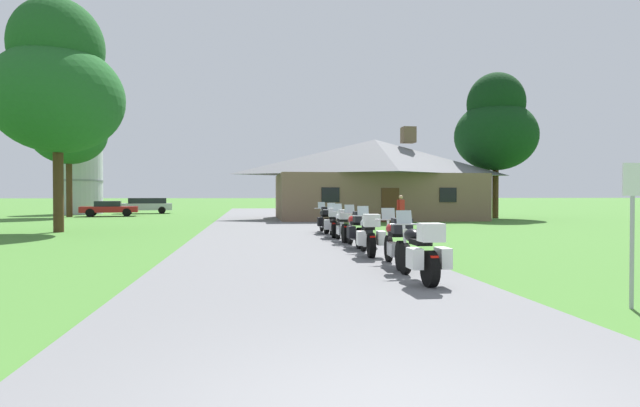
# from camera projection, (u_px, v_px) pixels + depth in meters

# --- Properties ---
(ground_plane) EXTENTS (500.00, 500.00, 0.00)m
(ground_plane) POSITION_uv_depth(u_px,v_px,m) (274.00, 231.00, 23.12)
(ground_plane) COLOR #42752D
(asphalt_driveway) EXTENTS (6.40, 80.00, 0.06)m
(asphalt_driveway) POSITION_uv_depth(u_px,v_px,m) (276.00, 234.00, 21.14)
(asphalt_driveway) COLOR slate
(asphalt_driveway) RESTS_ON ground
(motorcycle_black_nearest_to_camera) EXTENTS (0.72, 2.08, 1.30)m
(motorcycle_black_nearest_to_camera) POSITION_uv_depth(u_px,v_px,m) (421.00, 253.00, 9.30)
(motorcycle_black_nearest_to_camera) COLOR black
(motorcycle_black_nearest_to_camera) RESTS_ON asphalt_driveway
(motorcycle_red_second_in_row) EXTENTS (0.67, 2.08, 1.30)m
(motorcycle_red_second_in_row) POSITION_uv_depth(u_px,v_px,m) (396.00, 242.00, 11.30)
(motorcycle_red_second_in_row) COLOR black
(motorcycle_red_second_in_row) RESTS_ON asphalt_driveway
(motorcycle_silver_third_in_row) EXTENTS (0.81, 2.08, 1.30)m
(motorcycle_silver_third_in_row) POSITION_uv_depth(u_px,v_px,m) (368.00, 235.00, 13.44)
(motorcycle_silver_third_in_row) COLOR black
(motorcycle_silver_third_in_row) RESTS_ON asphalt_driveway
(motorcycle_red_fourth_in_row) EXTENTS (0.73, 2.08, 1.30)m
(motorcycle_red_fourth_in_row) POSITION_uv_depth(u_px,v_px,m) (356.00, 229.00, 15.55)
(motorcycle_red_fourth_in_row) COLOR black
(motorcycle_red_fourth_in_row) RESTS_ON asphalt_driveway
(motorcycle_white_fifth_in_row) EXTENTS (0.66, 2.08, 1.30)m
(motorcycle_white_fifth_in_row) POSITION_uv_depth(u_px,v_px,m) (342.00, 225.00, 17.55)
(motorcycle_white_fifth_in_row) COLOR black
(motorcycle_white_fifth_in_row) RESTS_ON asphalt_driveway
(motorcycle_silver_sixth_in_row) EXTENTS (0.83, 2.08, 1.30)m
(motorcycle_silver_sixth_in_row) POSITION_uv_depth(u_px,v_px,m) (333.00, 223.00, 19.40)
(motorcycle_silver_sixth_in_row) COLOR black
(motorcycle_silver_sixth_in_row) RESTS_ON asphalt_driveway
(motorcycle_black_farthest_in_row) EXTENTS (0.72, 2.08, 1.30)m
(motorcycle_black_farthest_in_row) POSITION_uv_depth(u_px,v_px,m) (325.00, 220.00, 21.45)
(motorcycle_black_farthest_in_row) COLOR black
(motorcycle_black_farthest_in_row) RESTS_ON asphalt_driveway
(stone_lodge) EXTENTS (14.05, 8.18, 6.39)m
(stone_lodge) POSITION_uv_depth(u_px,v_px,m) (375.00, 178.00, 34.75)
(stone_lodge) COLOR brown
(stone_lodge) RESTS_ON ground
(bystander_red_shirt_near_lodge) EXTENTS (0.50, 0.36, 1.67)m
(bystander_red_shirt_near_lodge) POSITION_uv_depth(u_px,v_px,m) (401.00, 209.00, 27.17)
(bystander_red_shirt_near_lodge) COLOR #75664C
(bystander_red_shirt_near_lodge) RESTS_ON ground
(metal_signpost_roadside) EXTENTS (0.36, 0.06, 2.14)m
(metal_signpost_roadside) POSITION_uv_depth(u_px,v_px,m) (633.00, 217.00, 7.37)
(metal_signpost_roadside) COLOR #9EA0A5
(metal_signpost_roadside) RESTS_ON ground
(tree_left_far) EXTENTS (5.53, 5.53, 10.65)m
(tree_left_far) POSITION_uv_depth(u_px,v_px,m) (69.00, 124.00, 38.09)
(tree_left_far) COLOR #422D19
(tree_left_far) RESTS_ON ground
(tree_right_of_lodge) EXTENTS (5.89, 5.89, 10.53)m
(tree_right_of_lodge) POSITION_uv_depth(u_px,v_px,m) (496.00, 126.00, 36.60)
(tree_right_of_lodge) COLOR #422D19
(tree_right_of_lodge) RESTS_ON ground
(tree_left_near) EXTENTS (5.74, 5.74, 10.45)m
(tree_left_near) POSITION_uv_depth(u_px,v_px,m) (57.00, 83.00, 22.56)
(tree_left_near) COLOR #422D19
(tree_left_near) RESTS_ON ground
(metal_silo_distant) EXTENTS (4.03, 4.03, 6.85)m
(metal_silo_distant) POSITION_uv_depth(u_px,v_px,m) (79.00, 175.00, 44.28)
(metal_silo_distant) COLOR #B2B7BC
(metal_silo_distant) RESTS_ON ground
(parked_silver_suv_far_left) EXTENTS (4.84, 2.57, 1.40)m
(parked_silver_suv_far_left) POSITION_uv_depth(u_px,v_px,m) (146.00, 205.00, 45.40)
(parked_silver_suv_far_left) COLOR #ADAFB7
(parked_silver_suv_far_left) RESTS_ON ground
(parked_red_sedan_far_left) EXTENTS (4.47, 2.58, 1.20)m
(parked_red_sedan_far_left) POSITION_uv_depth(u_px,v_px,m) (109.00, 208.00, 39.42)
(parked_red_sedan_far_left) COLOR maroon
(parked_red_sedan_far_left) RESTS_ON ground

